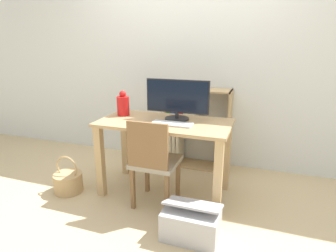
% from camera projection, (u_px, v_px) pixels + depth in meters
% --- Properties ---
extents(ground_plane, '(10.00, 10.00, 0.00)m').
position_uv_depth(ground_plane, '(165.00, 191.00, 2.86)').
color(ground_plane, '#CCB284').
extents(wall_back, '(8.00, 0.05, 2.60)m').
position_uv_depth(wall_back, '(190.00, 56.00, 3.30)').
color(wall_back, silver).
rests_on(wall_back, ground_plane).
extents(desk, '(1.24, 0.63, 0.74)m').
position_uv_depth(desk, '(165.00, 137.00, 2.69)').
color(desk, tan).
rests_on(desk, ground_plane).
extents(monitor, '(0.62, 0.23, 0.39)m').
position_uv_depth(monitor, '(177.00, 99.00, 2.66)').
color(monitor, '#232326').
rests_on(monitor, desk).
extents(keyboard, '(0.37, 0.14, 0.02)m').
position_uv_depth(keyboard, '(172.00, 124.00, 2.54)').
color(keyboard, silver).
rests_on(keyboard, desk).
extents(vase, '(0.12, 0.12, 0.25)m').
position_uv_depth(vase, '(123.00, 105.00, 2.84)').
color(vase, red).
rests_on(vase, desk).
extents(chair, '(0.40, 0.40, 0.84)m').
position_uv_depth(chair, '(153.00, 160.00, 2.48)').
color(chair, '#9E937F').
rests_on(chair, ground_plane).
extents(bookshelf, '(0.75, 0.28, 0.95)m').
position_uv_depth(bookshelf, '(187.00, 126.00, 3.36)').
color(bookshelf, tan).
rests_on(bookshelf, ground_plane).
extents(basket, '(0.28, 0.28, 0.38)m').
position_uv_depth(basket, '(68.00, 182.00, 2.83)').
color(basket, tan).
rests_on(basket, ground_plane).
extents(storage_box, '(0.43, 0.37, 0.30)m').
position_uv_depth(storage_box, '(191.00, 221.00, 2.17)').
color(storage_box, '#B2B2B7').
rests_on(storage_box, ground_plane).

